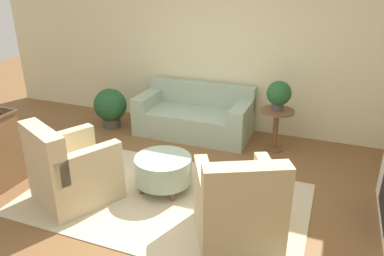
# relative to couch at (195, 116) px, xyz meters

# --- Properties ---
(ground_plane) EXTENTS (16.00, 16.00, 0.00)m
(ground_plane) POSITION_rel_couch_xyz_m (0.38, -2.04, -0.30)
(ground_plane) COLOR brown
(wall_back) EXTENTS (9.01, 0.12, 2.80)m
(wall_back) POSITION_rel_couch_xyz_m (0.38, 0.52, 1.10)
(wall_back) COLOR beige
(wall_back) RESTS_ON ground_plane
(rug) EXTENTS (3.39, 2.01, 0.01)m
(rug) POSITION_rel_couch_xyz_m (0.38, -2.04, -0.30)
(rug) COLOR beige
(rug) RESTS_ON ground_plane
(couch) EXTENTS (1.89, 0.91, 0.82)m
(couch) POSITION_rel_couch_xyz_m (0.00, 0.00, 0.00)
(couch) COLOR #9EB29E
(couch) RESTS_ON ground_plane
(armchair_left) EXTENTS (1.09, 1.12, 1.00)m
(armchair_left) POSITION_rel_couch_xyz_m (-0.63, -2.45, 0.08)
(armchair_left) COLOR #C6B289
(armchair_left) RESTS_ON rug
(armchair_right) EXTENTS (1.09, 1.12, 1.00)m
(armchair_right) POSITION_rel_couch_xyz_m (1.40, -2.45, 0.08)
(armchair_right) COLOR #C6B289
(armchair_right) RESTS_ON rug
(ottoman_table) EXTENTS (0.71, 0.71, 0.44)m
(ottoman_table) POSITION_rel_couch_xyz_m (0.28, -1.83, -0.02)
(ottoman_table) COLOR #9EB29E
(ottoman_table) RESTS_ON rug
(side_table) EXTENTS (0.51, 0.51, 0.65)m
(side_table) POSITION_rel_couch_xyz_m (1.38, -0.16, 0.14)
(side_table) COLOR brown
(side_table) RESTS_ON ground_plane
(potted_plant_on_side_table) EXTENTS (0.36, 0.36, 0.44)m
(potted_plant_on_side_table) POSITION_rel_couch_xyz_m (1.38, -0.16, 0.60)
(potted_plant_on_side_table) COLOR #4C4742
(potted_plant_on_side_table) RESTS_ON side_table
(potted_plant_floor) EXTENTS (0.57, 0.57, 0.69)m
(potted_plant_floor) POSITION_rel_couch_xyz_m (-1.49, -0.27, 0.08)
(potted_plant_floor) COLOR #4C4742
(potted_plant_floor) RESTS_ON ground_plane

